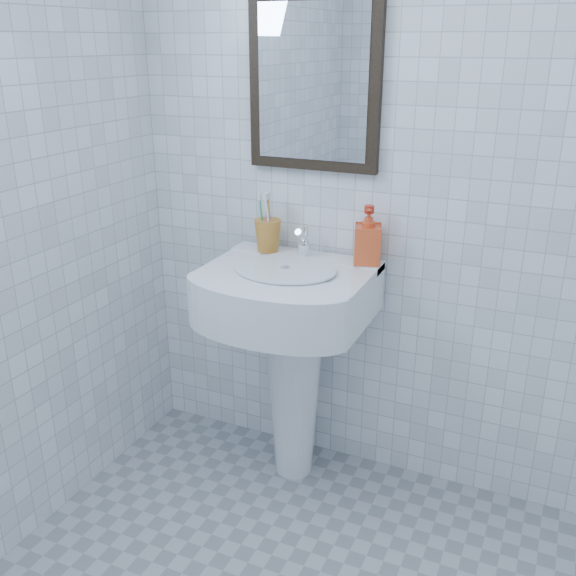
% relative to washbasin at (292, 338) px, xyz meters
% --- Properties ---
extents(wall_back, '(2.20, 0.02, 2.50)m').
position_rel_washbasin_xyz_m(wall_back, '(0.37, 0.21, 0.63)').
color(wall_back, silver).
rests_on(wall_back, ground).
extents(washbasin, '(0.60, 0.44, 0.93)m').
position_rel_washbasin_xyz_m(washbasin, '(0.00, 0.00, 0.00)').
color(washbasin, white).
rests_on(washbasin, ground).
extents(faucet, '(0.05, 0.11, 0.12)m').
position_rel_washbasin_xyz_m(faucet, '(0.00, 0.11, 0.35)').
color(faucet, white).
rests_on(faucet, washbasin).
extents(toothbrush_cup, '(0.14, 0.14, 0.12)m').
position_rel_washbasin_xyz_m(toothbrush_cup, '(-0.15, 0.12, 0.36)').
color(toothbrush_cup, '#BA7427').
rests_on(toothbrush_cup, washbasin).
extents(soap_dispenser, '(0.12, 0.12, 0.21)m').
position_rel_washbasin_xyz_m(soap_dispenser, '(0.25, 0.14, 0.40)').
color(soap_dispenser, red).
rests_on(soap_dispenser, washbasin).
extents(wall_mirror, '(0.50, 0.04, 0.62)m').
position_rel_washbasin_xyz_m(wall_mirror, '(0.00, 0.19, 0.93)').
color(wall_mirror, black).
rests_on(wall_mirror, wall_back).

